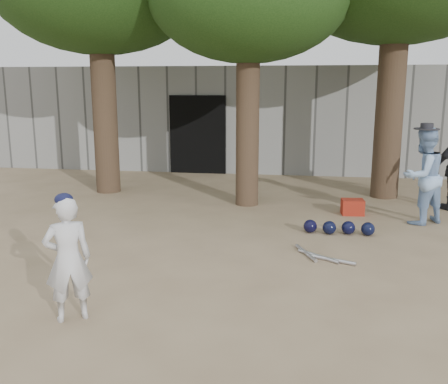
# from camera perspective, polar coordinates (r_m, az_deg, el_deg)

# --- Properties ---
(ground) EXTENTS (70.00, 70.00, 0.00)m
(ground) POSITION_cam_1_polar(r_m,az_deg,el_deg) (6.79, -6.38, -9.48)
(ground) COLOR #937C5E
(ground) RESTS_ON ground
(boy_player) EXTENTS (0.60, 0.54, 1.37)m
(boy_player) POSITION_cam_1_polar(r_m,az_deg,el_deg) (5.59, -17.41, -7.35)
(boy_player) COLOR silver
(boy_player) RESTS_ON ground
(spectator_blue) EXTENTS (1.08, 1.03, 1.76)m
(spectator_blue) POSITION_cam_1_polar(r_m,az_deg,el_deg) (9.69, 21.76, 1.70)
(spectator_blue) COLOR #8DAFDA
(spectator_blue) RESTS_ON ground
(red_bag) EXTENTS (0.45, 0.35, 0.30)m
(red_bag) POSITION_cam_1_polar(r_m,az_deg,el_deg) (10.08, 14.48, -1.67)
(red_bag) COLOR #A42715
(red_bag) RESTS_ON ground
(back_building) EXTENTS (16.00, 5.24, 3.00)m
(back_building) POSITION_cam_1_polar(r_m,az_deg,el_deg) (16.54, 2.88, 8.73)
(back_building) COLOR gray
(back_building) RESTS_ON ground
(helmet_row) EXTENTS (1.19, 0.27, 0.23)m
(helmet_row) POSITION_cam_1_polar(r_m,az_deg,el_deg) (8.72, 12.99, -3.99)
(helmet_row) COLOR black
(helmet_row) RESTS_ON ground
(bat_pile) EXTENTS (0.87, 0.75, 0.06)m
(bat_pile) POSITION_cam_1_polar(r_m,az_deg,el_deg) (7.52, 10.74, -7.22)
(bat_pile) COLOR #B0AFB6
(bat_pile) RESTS_ON ground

